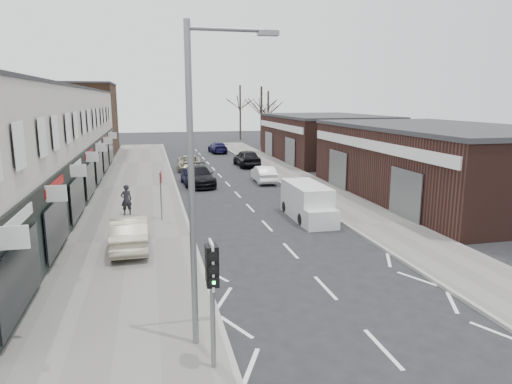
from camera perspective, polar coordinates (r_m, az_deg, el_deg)
ground at (r=14.47m, az=11.67°, el=-14.71°), size 160.00×160.00×0.00m
pavement_left at (r=34.32m, az=-14.74°, el=0.60°), size 5.50×64.00×0.12m
pavement_right at (r=36.14m, az=5.47°, el=1.47°), size 3.50×64.00×0.12m
shop_terrace_left at (r=32.32m, az=-27.26°, el=5.30°), size 8.00×41.00×7.10m
brick_block_far at (r=57.31m, az=-21.22°, el=8.42°), size 8.00×10.00×8.00m
right_unit_near at (r=31.74m, az=21.93°, el=3.29°), size 10.00×18.00×4.50m
right_unit_far at (r=49.36m, az=8.56°, el=6.65°), size 10.00×16.00×4.50m
tree_far_a at (r=61.82m, az=0.67°, el=5.64°), size 3.60×3.60×8.00m
tree_far_b at (r=68.22m, az=1.51°, el=6.19°), size 3.60×3.60×7.50m
tree_far_c at (r=73.38m, az=-1.96°, el=6.57°), size 3.60×3.60×8.50m
traffic_light at (r=10.54m, az=-5.52°, el=-10.38°), size 0.28×0.60×3.10m
street_lamp at (r=11.11m, az=-7.22°, el=2.53°), size 2.23×0.22×8.00m
warning_sign at (r=24.09m, az=-11.78°, el=1.39°), size 0.12×0.80×2.70m
white_van at (r=24.71m, az=6.44°, el=-1.31°), size 1.71×4.79×1.87m
sedan_on_pavement at (r=20.03m, az=-15.50°, el=-4.89°), size 1.58×4.29×1.40m
pedestrian at (r=25.86m, az=-15.90°, el=-0.93°), size 0.71×0.58×1.67m
parked_car_left_a at (r=34.87m, az=-7.93°, el=2.03°), size 1.79×3.91×1.30m
parked_car_left_b at (r=34.32m, az=-7.20°, el=2.02°), size 2.28×5.10×1.45m
parked_car_left_c at (r=42.04m, az=-8.31°, el=3.62°), size 2.36×4.72×1.28m
parked_car_right_a at (r=35.35m, az=0.98°, el=2.26°), size 1.52×3.98×1.30m
parked_car_right_b at (r=43.83m, az=-1.16°, el=4.28°), size 2.05×4.81×1.62m
parked_car_right_c at (r=55.26m, az=-4.81°, el=5.58°), size 2.00×4.54×1.30m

